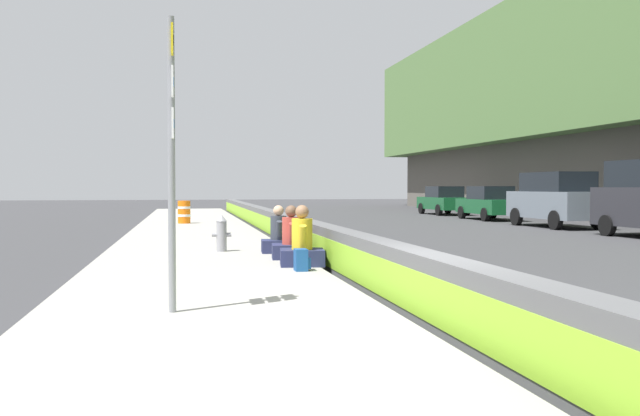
{
  "coord_description": "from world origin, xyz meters",
  "views": [
    {
      "loc": [
        -7.73,
        2.98,
        1.68
      ],
      "look_at": [
        9.32,
        -0.49,
        1.12
      ],
      "focal_mm": 37.42,
      "sensor_mm": 36.0,
      "label": 1
    }
  ],
  "objects_px": {
    "fire_hydrant": "(222,233)",
    "parked_car_far": "(444,200)",
    "seated_person_middle": "(291,242)",
    "route_sign_post": "(172,141)",
    "seated_person_rear": "(279,238)",
    "parked_car_fourth": "(556,199)",
    "backpack": "(301,260)",
    "seated_person_foreground": "(302,247)",
    "construction_barrel": "(184,212)",
    "parked_car_midline": "(489,203)"
  },
  "relations": [
    {
      "from": "parked_car_fourth",
      "to": "parked_car_far",
      "type": "bearing_deg",
      "value": -1.12
    },
    {
      "from": "parked_car_midline",
      "to": "parked_car_fourth",
      "type": "bearing_deg",
      "value": 179.08
    },
    {
      "from": "construction_barrel",
      "to": "parked_car_far",
      "type": "xyz_separation_m",
      "value": [
        9.23,
        -15.33,
        0.24
      ]
    },
    {
      "from": "seated_person_foreground",
      "to": "seated_person_middle",
      "type": "distance_m",
      "value": 1.29
    },
    {
      "from": "parked_car_midline",
      "to": "seated_person_foreground",
      "type": "bearing_deg",
      "value": 145.21
    },
    {
      "from": "route_sign_post",
      "to": "fire_hydrant",
      "type": "bearing_deg",
      "value": -7.51
    },
    {
      "from": "fire_hydrant",
      "to": "backpack",
      "type": "xyz_separation_m",
      "value": [
        -3.98,
        -1.23,
        -0.25
      ]
    },
    {
      "from": "parked_car_fourth",
      "to": "construction_barrel",
      "type": "bearing_deg",
      "value": 76.87
    },
    {
      "from": "seated_person_rear",
      "to": "parked_car_far",
      "type": "height_order",
      "value": "parked_car_far"
    },
    {
      "from": "route_sign_post",
      "to": "seated_person_foreground",
      "type": "height_order",
      "value": "route_sign_post"
    },
    {
      "from": "fire_hydrant",
      "to": "parked_car_midline",
      "type": "height_order",
      "value": "parked_car_midline"
    },
    {
      "from": "route_sign_post",
      "to": "seated_person_foreground",
      "type": "bearing_deg",
      "value": -28.24
    },
    {
      "from": "seated_person_middle",
      "to": "parked_car_far",
      "type": "height_order",
      "value": "parked_car_far"
    },
    {
      "from": "route_sign_post",
      "to": "parked_car_midline",
      "type": "height_order",
      "value": "route_sign_post"
    },
    {
      "from": "route_sign_post",
      "to": "parked_car_far",
      "type": "height_order",
      "value": "route_sign_post"
    },
    {
      "from": "construction_barrel",
      "to": "parked_car_midline",
      "type": "height_order",
      "value": "parked_car_midline"
    },
    {
      "from": "backpack",
      "to": "parked_car_fourth",
      "type": "bearing_deg",
      "value": -44.77
    },
    {
      "from": "parked_car_fourth",
      "to": "parked_car_midline",
      "type": "distance_m",
      "value": 6.33
    },
    {
      "from": "fire_hydrant",
      "to": "seated_person_foreground",
      "type": "bearing_deg",
      "value": -156.44
    },
    {
      "from": "seated_person_foreground",
      "to": "construction_barrel",
      "type": "distance_m",
      "value": 15.95
    },
    {
      "from": "seated_person_foreground",
      "to": "parked_car_far",
      "type": "height_order",
      "value": "parked_car_far"
    },
    {
      "from": "fire_hydrant",
      "to": "parked_car_far",
      "type": "relative_size",
      "value": 0.2
    },
    {
      "from": "fire_hydrant",
      "to": "parked_car_far",
      "type": "height_order",
      "value": "parked_car_far"
    },
    {
      "from": "construction_barrel",
      "to": "route_sign_post",
      "type": "bearing_deg",
      "value": 179.64
    },
    {
      "from": "seated_person_middle",
      "to": "parked_car_midline",
      "type": "xyz_separation_m",
      "value": [
        17.3,
        -12.93,
        0.37
      ]
    },
    {
      "from": "seated_person_middle",
      "to": "parked_car_fourth",
      "type": "relative_size",
      "value": 0.24
    },
    {
      "from": "seated_person_middle",
      "to": "backpack",
      "type": "bearing_deg",
      "value": 176.07
    },
    {
      "from": "seated_person_rear",
      "to": "parked_car_fourth",
      "type": "bearing_deg",
      "value": -53.33
    },
    {
      "from": "seated_person_middle",
      "to": "parked_car_fourth",
      "type": "xyz_separation_m",
      "value": [
        10.98,
        -12.82,
        0.69
      ]
    },
    {
      "from": "seated_person_rear",
      "to": "parked_car_midline",
      "type": "xyz_separation_m",
      "value": [
        15.93,
        -13.01,
        0.38
      ]
    },
    {
      "from": "route_sign_post",
      "to": "seated_person_foreground",
      "type": "relative_size",
      "value": 3.05
    },
    {
      "from": "backpack",
      "to": "parked_car_midline",
      "type": "distance_m",
      "value": 23.39
    },
    {
      "from": "route_sign_post",
      "to": "construction_barrel",
      "type": "distance_m",
      "value": 20.3
    },
    {
      "from": "fire_hydrant",
      "to": "parked_car_fourth",
      "type": "xyz_separation_m",
      "value": [
        9.09,
        -14.2,
        0.6
      ]
    },
    {
      "from": "route_sign_post",
      "to": "seated_person_foreground",
      "type": "distance_m",
      "value": 5.34
    },
    {
      "from": "route_sign_post",
      "to": "parked_car_fourth",
      "type": "bearing_deg",
      "value": -42.29
    },
    {
      "from": "route_sign_post",
      "to": "parked_car_far",
      "type": "xyz_separation_m",
      "value": [
        29.47,
        -15.45,
        -1.37
      ]
    },
    {
      "from": "fire_hydrant",
      "to": "seated_person_foreground",
      "type": "relative_size",
      "value": 0.74
    },
    {
      "from": "seated_person_foreground",
      "to": "parked_car_midline",
      "type": "distance_m",
      "value": 22.64
    },
    {
      "from": "seated_person_foreground",
      "to": "seated_person_rear",
      "type": "bearing_deg",
      "value": 1.99
    },
    {
      "from": "construction_barrel",
      "to": "parked_car_fourth",
      "type": "distance_m",
      "value": 15.5
    },
    {
      "from": "route_sign_post",
      "to": "seated_person_rear",
      "type": "distance_m",
      "value": 7.67
    },
    {
      "from": "fire_hydrant",
      "to": "backpack",
      "type": "relative_size",
      "value": 2.2
    },
    {
      "from": "seated_person_rear",
      "to": "construction_barrel",
      "type": "distance_m",
      "value": 13.31
    },
    {
      "from": "fire_hydrant",
      "to": "parked_car_fourth",
      "type": "bearing_deg",
      "value": -57.38
    },
    {
      "from": "parked_car_fourth",
      "to": "parked_car_midline",
      "type": "bearing_deg",
      "value": -0.92
    },
    {
      "from": "seated_person_foreground",
      "to": "seated_person_middle",
      "type": "height_order",
      "value": "seated_person_foreground"
    },
    {
      "from": "seated_person_rear",
      "to": "parked_car_midline",
      "type": "height_order",
      "value": "parked_car_midline"
    },
    {
      "from": "fire_hydrant",
      "to": "seated_person_middle",
      "type": "height_order",
      "value": "seated_person_middle"
    },
    {
      "from": "seated_person_middle",
      "to": "parked_car_midline",
      "type": "distance_m",
      "value": 21.6
    }
  ]
}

